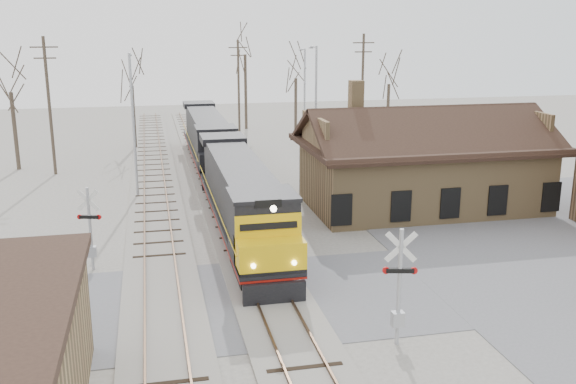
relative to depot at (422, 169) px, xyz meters
name	(u,v)px	position (x,y,z in m)	size (l,w,h in m)	color
ground	(271,298)	(-11.99, -12.00, -2.41)	(140.00, 140.00, 0.00)	#A29D92
road	(271,298)	(-11.99, -12.00, -2.39)	(60.00, 9.00, 0.03)	slate
track_main	(227,204)	(-11.99, 3.00, -2.34)	(3.40, 90.00, 0.24)	#A29D92
track_siding	(156,208)	(-16.49, 3.00, -2.34)	(3.40, 90.00, 0.24)	#A29D92
depot	(422,169)	(0.00, 0.00, 0.00)	(15.20, 9.31, 7.90)	#97784E
locomotive_lead	(242,199)	(-11.99, -3.84, -0.19)	(2.84, 18.99, 4.21)	black
locomotive_trailing	(208,139)	(-11.99, 15.43, -0.19)	(2.84, 18.99, 3.99)	black
crossbuck_near	(399,292)	(-8.30, -16.90, -0.38)	(1.23, 0.37, 4.37)	#A5A8AD
crossbuck_far	(90,232)	(-19.58, -6.95, -0.53)	(1.12, 0.38, 3.99)	#A5A8AD
streetlight_a	(133,118)	(-17.65, 6.41, 2.87)	(0.25, 2.04, 9.48)	#A5A8AD
streetlight_b	(315,103)	(-4.09, 11.01, 3.00)	(0.25, 2.04, 9.72)	#A5A8AD
streetlight_c	(304,93)	(-2.35, 21.72, 2.71)	(0.25, 2.04, 9.15)	#A5A8AD
utility_pole_a	(49,104)	(-23.94, 14.60, 3.04)	(2.00, 0.24, 10.44)	#382D23
utility_pole_b	(239,85)	(-7.12, 31.59, 2.69)	(2.00, 0.24, 9.75)	#382D23
utility_pole_c	(362,90)	(2.50, 19.31, 3.07)	(2.00, 0.24, 10.49)	#382D23
tree_a	(9,79)	(-27.04, 17.03, 4.74)	(4.10, 4.10, 10.05)	#382D23
tree_b	(131,75)	(-18.01, 24.48, 4.38)	(3.89, 3.89, 9.53)	#382D23
tree_c	(245,42)	(-6.04, 33.84, 7.08)	(5.43, 5.43, 13.31)	#382D23
tree_d	(296,69)	(-1.25, 30.02, 4.33)	(3.87, 3.87, 9.47)	#382D23
tree_e	(389,75)	(6.50, 23.08, 4.14)	(3.76, 3.76, 9.21)	#382D23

